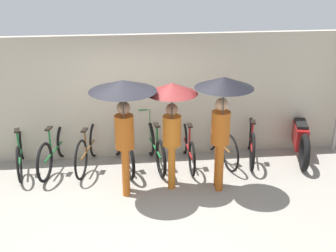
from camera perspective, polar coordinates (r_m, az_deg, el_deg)
The scene contains 14 objects.
ground_plane at distance 7.90m, azimuth -2.90°, elevation -9.85°, with size 30.00×30.00×0.00m, color gray.
back_wall at distance 9.30m, azimuth -3.90°, elevation 3.53°, with size 13.57×0.12×2.49m.
parked_bicycle_0 at distance 9.40m, azimuth -17.55°, elevation -3.02°, with size 0.44×1.71×1.01m.
parked_bicycle_1 at distance 9.28m, azimuth -13.65°, elevation -2.79°, with size 0.57×1.78×1.02m.
parked_bicycle_2 at distance 9.20m, azimuth -9.66°, elevation -2.62°, with size 0.55×1.73×1.03m.
parked_bicycle_3 at distance 9.14m, azimuth -5.64°, elevation -2.66°, with size 0.56×1.80×1.02m.
parked_bicycle_4 at distance 9.14m, azimuth -1.58°, elevation -2.61°, with size 0.44×1.69×1.01m.
parked_bicycle_5 at distance 9.22m, azimuth 2.44°, elevation -2.51°, with size 0.44×1.69×1.11m.
parked_bicycle_6 at distance 9.42m, azimuth 6.23°, elevation -1.89°, with size 0.51×1.76×0.99m.
parked_bicycle_7 at distance 9.54m, azimuth 10.09°, elevation -1.79°, with size 0.56×1.73×1.01m.
pedestrian_leading at distance 7.57m, azimuth -5.48°, elevation 2.69°, with size 1.09×1.09×2.09m.
pedestrian_center at distance 7.85m, azimuth 0.47°, elevation 2.01°, with size 0.87×0.87×1.97m.
pedestrian_trailing at distance 7.79m, azimuth 6.69°, elevation 2.77°, with size 0.97×0.97×2.09m.
motorcycle at distance 9.92m, azimuth 15.78°, elevation -1.26°, with size 0.76×2.06×0.93m.
Camera 1 is at (-0.37, -6.74, 4.11)m, focal length 50.00 mm.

